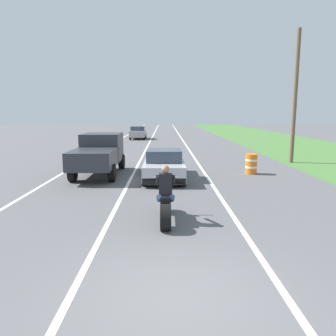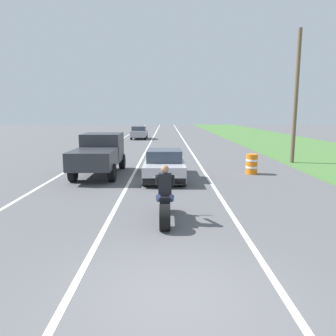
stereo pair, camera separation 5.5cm
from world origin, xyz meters
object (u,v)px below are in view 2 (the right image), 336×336
pickup_truck_left_lane_dark_grey (99,153)px  distant_car_far_ahead (139,132)px  construction_barrel_nearest (252,164)px  motorcycle_with_rider (165,202)px  sports_car_silver (164,165)px

pickup_truck_left_lane_dark_grey → distant_car_far_ahead: size_ratio=1.20×
distant_car_far_ahead → construction_barrel_nearest: bearing=-71.5°
distant_car_far_ahead → motorcycle_with_rider: bearing=-83.9°
construction_barrel_nearest → distant_car_far_ahead: distant_car_far_ahead is taller
sports_car_silver → construction_barrel_nearest: bearing=14.8°
sports_car_silver → construction_barrel_nearest: size_ratio=4.30×
sports_car_silver → distant_car_far_ahead: bearing=97.5°
motorcycle_with_rider → sports_car_silver: 6.15m
distant_car_far_ahead → sports_car_silver: bearing=-82.5°
pickup_truck_left_lane_dark_grey → construction_barrel_nearest: bearing=1.4°
construction_barrel_nearest → motorcycle_with_rider: bearing=-120.5°
sports_car_silver → pickup_truck_left_lane_dark_grey: size_ratio=0.90×
construction_barrel_nearest → pickup_truck_left_lane_dark_grey: bearing=-178.6°
pickup_truck_left_lane_dark_grey → construction_barrel_nearest: (7.55, 0.18, -0.60)m
sports_car_silver → distant_car_far_ahead: 23.61m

